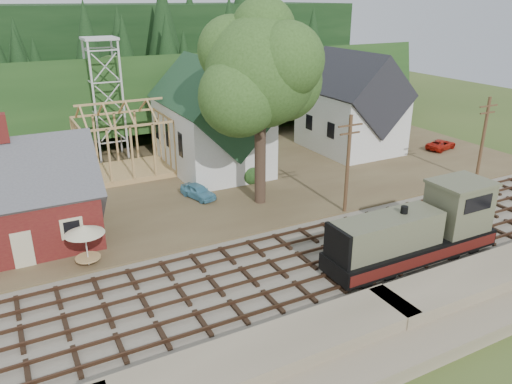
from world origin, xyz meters
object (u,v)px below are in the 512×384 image
locomotive (419,232)px  patio_set (84,231)px  car_blue (198,191)px  car_red (441,144)px

locomotive → patio_set: (-18.95, 8.92, 0.49)m
locomotive → car_blue: (-8.67, 16.14, -1.23)m
car_blue → car_red: car_blue is taller
car_red → car_blue: bearing=78.2°
car_red → patio_set: size_ratio=1.45×
car_red → patio_set: bearing=88.2°
car_blue → car_red: size_ratio=0.90×
locomotive → car_blue: size_ratio=3.41×
patio_set → car_red: bearing=11.6°
locomotive → patio_set: size_ratio=4.43×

